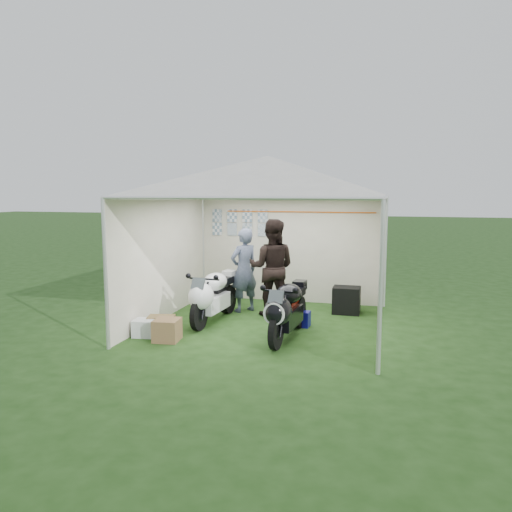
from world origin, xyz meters
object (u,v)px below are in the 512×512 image
object	(u,v)px
person_dark_jacket	(272,268)
equipment_box	(346,300)
canopy_tent	(268,180)
crate_3	(161,325)
crate_2	(149,328)
person_blue_jacket	(244,270)
motorcycle_black	(286,309)
paddock_stand	(299,319)
motorcycle_white	(212,295)
crate_0	(147,328)
crate_1	(167,330)

from	to	relation	value
person_dark_jacket	equipment_box	bearing A→B (deg)	-164.74
canopy_tent	crate_3	xyz separation A→B (m)	(-1.60, -1.03, -2.43)
canopy_tent	equipment_box	xyz separation A→B (m)	(1.30, 1.19, -2.31)
crate_2	crate_3	world-z (taller)	crate_3
person_blue_jacket	equipment_box	world-z (taller)	person_blue_jacket
person_blue_jacket	crate_2	world-z (taller)	person_blue_jacket
motorcycle_black	paddock_stand	bearing A→B (deg)	90.00
motorcycle_white	crate_3	bearing A→B (deg)	-120.76
paddock_stand	equipment_box	world-z (taller)	equipment_box
crate_2	paddock_stand	bearing A→B (deg)	27.11
canopy_tent	person_dark_jacket	size ratio (longest dim) A/B	3.03
motorcycle_white	person_blue_jacket	world-z (taller)	person_blue_jacket
crate_0	crate_1	size ratio (longest dim) A/B	1.07
equipment_box	crate_1	size ratio (longest dim) A/B	1.33
person_dark_jacket	crate_0	bearing A→B (deg)	43.36
person_dark_jacket	crate_1	bearing A→B (deg)	53.35
motorcycle_black	crate_2	bearing A→B (deg)	-166.81
paddock_stand	crate_1	size ratio (longest dim) A/B	0.92
motorcycle_white	person_dark_jacket	xyz separation A→B (m)	(0.92, 0.82, 0.42)
motorcycle_white	paddock_stand	bearing A→B (deg)	9.91
motorcycle_white	crate_1	world-z (taller)	motorcycle_white
motorcycle_white	crate_1	xyz separation A→B (m)	(-0.31, -1.25, -0.34)
equipment_box	crate_1	distance (m)	3.69
canopy_tent	motorcycle_white	size ratio (longest dim) A/B	3.00
motorcycle_white	motorcycle_black	size ratio (longest dim) A/B	1.01
motorcycle_white	person_blue_jacket	size ratio (longest dim) A/B	1.13
equipment_box	crate_2	world-z (taller)	equipment_box
person_blue_jacket	crate_1	bearing A→B (deg)	23.55
crate_3	motorcycle_white	bearing A→B (deg)	55.51
motorcycle_black	person_blue_jacket	distance (m)	2.07
paddock_stand	crate_3	world-z (taller)	crate_3
motorcycle_black	person_dark_jacket	bearing A→B (deg)	116.25
person_dark_jacket	canopy_tent	bearing A→B (deg)	91.30
motorcycle_black	person_blue_jacket	size ratio (longest dim) A/B	1.12
paddock_stand	crate_0	distance (m)	2.66
motorcycle_black	person_dark_jacket	size ratio (longest dim) A/B	1.00
person_dark_jacket	crate_0	size ratio (longest dim) A/B	4.42
crate_0	crate_1	bearing A→B (deg)	-18.01
person_dark_jacket	crate_3	bearing A→B (deg)	42.25
motorcycle_black	paddock_stand	world-z (taller)	motorcycle_black
crate_1	crate_3	distance (m)	0.47
equipment_box	crate_3	distance (m)	3.66
crate_1	crate_0	bearing A→B (deg)	161.99
motorcycle_white	crate_1	bearing A→B (deg)	-100.34
person_dark_jacket	crate_3	distance (m)	2.41
equipment_box	crate_3	world-z (taller)	equipment_box
person_dark_jacket	crate_1	world-z (taller)	person_dark_jacket
paddock_stand	canopy_tent	bearing A→B (deg)	-178.93
motorcycle_white	crate_0	size ratio (longest dim) A/B	4.46
crate_1	crate_3	xyz separation A→B (m)	(-0.29, 0.38, -0.03)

